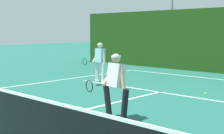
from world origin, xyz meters
name	(u,v)px	position (x,y,z in m)	size (l,w,h in m)	color
court_line_baseline_far	(215,79)	(0.00, 10.75, 0.00)	(9.78, 0.10, 0.01)	white
court_line_service	(159,92)	(0.00, 6.37, 0.00)	(7.98, 0.10, 0.01)	white
court_line_centre	(96,107)	(0.00, 3.20, 0.00)	(0.10, 6.40, 0.01)	white
player_near	(115,84)	(1.31, 2.60, 0.90)	(0.98, 0.87, 1.64)	black
player_far	(100,60)	(-3.20, 6.55, 0.93)	(0.87, 0.84, 1.69)	silver
tennis_ball	(205,94)	(1.42, 7.08, 0.03)	(0.07, 0.07, 0.07)	#D1E033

